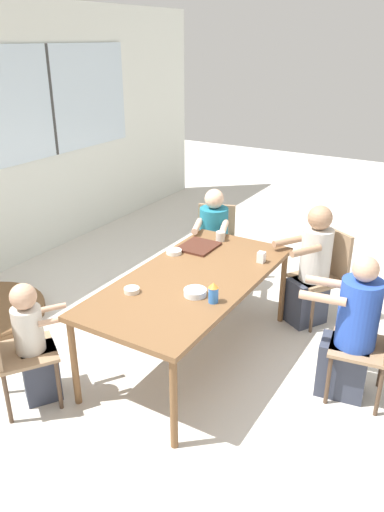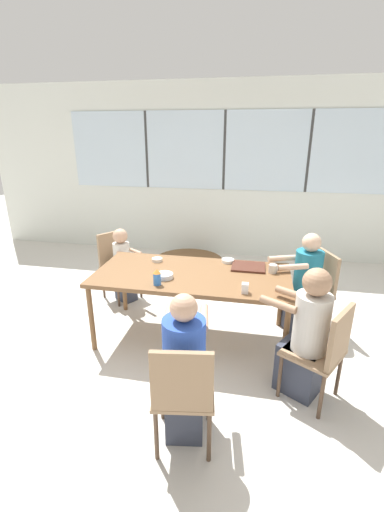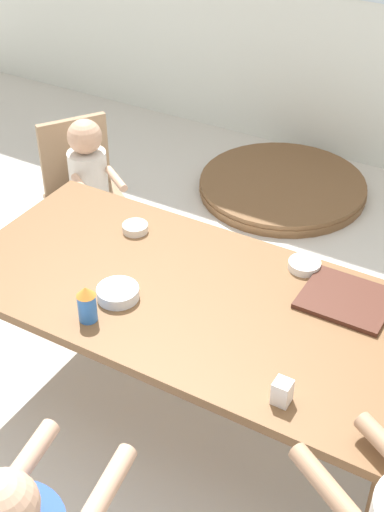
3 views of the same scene
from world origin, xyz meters
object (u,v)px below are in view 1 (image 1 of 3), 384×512
object	(u,v)px
chair_for_man_blue_shirt	(215,239)
milk_carton_small	(261,257)
chair_for_toddler	(10,345)
bowl_fruit	(132,290)
person_woman_green_shirt	(351,334)
coffee_mug	(221,236)
sippy_cup	(213,292)
person_toddler	(34,346)
person_man_teal_shirt	(312,270)
bowl_cereal	(174,252)
bowl_white_shallow	(195,292)
chair_for_man_teal_shirt	(326,268)
person_man_blue_shirt	(213,246)
chair_for_woman_green_shirt	(375,339)

from	to	relation	value
chair_for_man_blue_shirt	milk_carton_small	distance (m)	1.14
chair_for_toddler	bowl_fruit	bearing A→B (deg)	87.81
chair_for_toddler	person_woman_green_shirt	distance (m)	2.36
coffee_mug	sippy_cup	xyz separation A→B (m)	(-1.04, -0.49, 0.03)
person_toddler	coffee_mug	bearing A→B (deg)	107.97
sippy_cup	person_man_teal_shirt	bearing A→B (deg)	-12.93
bowl_cereal	bowl_white_shallow	bearing A→B (deg)	-135.78
chair_for_man_teal_shirt	bowl_white_shallow	xyz separation A→B (m)	(-1.41, 0.54, 0.25)
chair_for_man_blue_shirt	coffee_mug	world-z (taller)	chair_for_man_blue_shirt
chair_for_man_teal_shirt	person_toddler	distance (m)	2.58
sippy_cup	milk_carton_small	size ratio (longest dim) A/B	1.70
person_woman_green_shirt	bowl_cereal	xyz separation A→B (m)	(0.13, 1.56, 0.24)
chair_for_toddler	person_man_blue_shirt	distance (m)	2.29
person_man_teal_shirt	coffee_mug	xyz separation A→B (m)	(-0.25, 0.79, 0.25)
sippy_cup	coffee_mug	bearing A→B (deg)	25.45
person_woman_green_shirt	person_toddler	size ratio (longest dim) A/B	1.18
chair_for_toddler	milk_carton_small	xyz separation A→B (m)	(1.67, -1.10, 0.27)
person_toddler	coffee_mug	distance (m)	1.89
chair_for_woman_green_shirt	person_woman_green_shirt	distance (m)	0.16
chair_for_toddler	person_man_blue_shirt	xyz separation A→B (m)	(2.26, -0.33, -0.01)
chair_for_man_blue_shirt	chair_for_toddler	world-z (taller)	same
person_man_teal_shirt	sippy_cup	bearing A→B (deg)	108.14
chair_for_man_blue_shirt	chair_for_woman_green_shirt	bearing A→B (deg)	129.04
chair_for_woman_green_shirt	person_man_teal_shirt	bearing A→B (deg)	32.66
bowl_cereal	milk_carton_small	bearing A→B (deg)	-72.94
bowl_fruit	bowl_white_shallow	bearing A→B (deg)	-64.54
milk_carton_small	bowl_white_shallow	bearing A→B (deg)	167.33
person_man_teal_shirt	bowl_fruit	size ratio (longest dim) A/B	9.87
person_man_teal_shirt	sippy_cup	world-z (taller)	person_man_teal_shirt
person_man_blue_shirt	milk_carton_small	world-z (taller)	person_man_blue_shirt
person_woman_green_shirt	bowl_white_shallow	bearing A→B (deg)	103.44
milk_carton_small	bowl_cereal	size ratio (longest dim) A/B	0.68
person_man_blue_shirt	person_toddler	distance (m)	2.15
person_man_teal_shirt	bowl_white_shallow	world-z (taller)	person_man_teal_shirt
chair_for_man_blue_shirt	sippy_cup	world-z (taller)	sippy_cup
chair_for_woman_green_shirt	bowl_white_shallow	distance (m)	1.29
bowl_cereal	person_toddler	bearing A→B (deg)	167.05
chair_for_toddler	bowl_white_shallow	size ratio (longest dim) A/B	5.14
person_toddler	coffee_mug	world-z (taller)	person_toddler
chair_for_woman_green_shirt	chair_for_toddler	bearing A→B (deg)	113.68
person_man_teal_shirt	person_toddler	xyz separation A→B (m)	(-2.04, 1.30, -0.07)
chair_for_woman_green_shirt	person_man_teal_shirt	world-z (taller)	person_man_teal_shirt
chair_for_man_blue_shirt	bowl_white_shallow	xyz separation A→B (m)	(-1.51, -0.65, 0.25)
chair_for_woman_green_shirt	chair_for_toddler	world-z (taller)	same
chair_for_man_blue_shirt	sippy_cup	xyz separation A→B (m)	(-1.54, -0.81, 0.30)
chair_for_woman_green_shirt	person_man_teal_shirt	size ratio (longest dim) A/B	0.76
coffee_mug	bowl_cereal	world-z (taller)	coffee_mug
chair_for_toddler	bowl_cereal	distance (m)	1.52
chair_for_toddler	person_woman_green_shirt	world-z (taller)	person_woman_green_shirt
person_man_teal_shirt	chair_for_woman_green_shirt	bearing A→B (deg)	162.63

